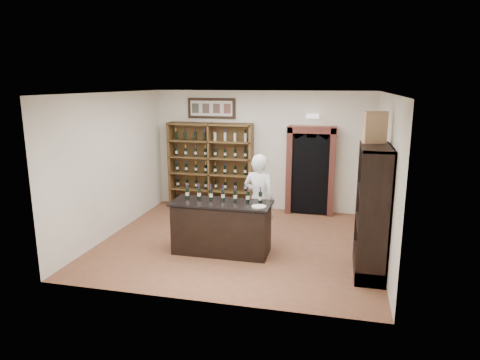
% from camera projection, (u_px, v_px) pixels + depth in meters
% --- Properties ---
extents(floor, '(5.50, 5.50, 0.00)m').
position_uv_depth(floor, '(239.00, 242.00, 8.77)').
color(floor, brown).
rests_on(floor, ground).
extents(ceiling, '(5.50, 5.50, 0.00)m').
position_uv_depth(ceiling, '(239.00, 93.00, 8.10)').
color(ceiling, white).
rests_on(ceiling, wall_back).
extents(wall_back, '(5.50, 0.04, 3.00)m').
position_uv_depth(wall_back, '(262.00, 151.00, 10.80)').
color(wall_back, silver).
rests_on(wall_back, ground).
extents(wall_left, '(0.04, 5.00, 3.00)m').
position_uv_depth(wall_left, '(113.00, 164.00, 9.04)').
color(wall_left, silver).
rests_on(wall_left, ground).
extents(wall_right, '(0.04, 5.00, 3.00)m').
position_uv_depth(wall_right, '(385.00, 177.00, 7.82)').
color(wall_right, silver).
rests_on(wall_right, ground).
extents(wine_shelf, '(2.20, 0.38, 2.20)m').
position_uv_depth(wine_shelf, '(211.00, 165.00, 11.02)').
color(wine_shelf, brown).
rests_on(wine_shelf, ground).
extents(framed_picture, '(1.25, 0.04, 0.52)m').
position_uv_depth(framed_picture, '(212.00, 108.00, 10.83)').
color(framed_picture, black).
rests_on(framed_picture, wall_back).
extents(arched_doorway, '(1.17, 0.35, 2.17)m').
position_uv_depth(arched_doorway, '(311.00, 168.00, 10.44)').
color(arched_doorway, black).
rests_on(arched_doorway, ground).
extents(emergency_light, '(0.30, 0.10, 0.10)m').
position_uv_depth(emergency_light, '(313.00, 116.00, 10.25)').
color(emergency_light, white).
rests_on(emergency_light, wall_back).
extents(tasting_counter, '(1.88, 0.78, 1.00)m').
position_uv_depth(tasting_counter, '(222.00, 228.00, 8.13)').
color(tasting_counter, black).
rests_on(tasting_counter, ground).
extents(counter_bottle_0, '(0.07, 0.07, 0.30)m').
position_uv_depth(counter_bottle_0, '(187.00, 193.00, 8.28)').
color(counter_bottle_0, black).
rests_on(counter_bottle_0, tasting_counter).
extents(counter_bottle_1, '(0.07, 0.07, 0.30)m').
position_uv_depth(counter_bottle_1, '(199.00, 193.00, 8.22)').
color(counter_bottle_1, black).
rests_on(counter_bottle_1, tasting_counter).
extents(counter_bottle_2, '(0.07, 0.07, 0.30)m').
position_uv_depth(counter_bottle_2, '(211.00, 194.00, 8.17)').
color(counter_bottle_2, black).
rests_on(counter_bottle_2, tasting_counter).
extents(counter_bottle_3, '(0.07, 0.07, 0.30)m').
position_uv_depth(counter_bottle_3, '(223.00, 195.00, 8.12)').
color(counter_bottle_3, black).
rests_on(counter_bottle_3, tasting_counter).
extents(counter_bottle_4, '(0.07, 0.07, 0.30)m').
position_uv_depth(counter_bottle_4, '(235.00, 196.00, 8.06)').
color(counter_bottle_4, black).
rests_on(counter_bottle_4, tasting_counter).
extents(counter_bottle_5, '(0.07, 0.07, 0.30)m').
position_uv_depth(counter_bottle_5, '(248.00, 196.00, 8.01)').
color(counter_bottle_5, black).
rests_on(counter_bottle_5, tasting_counter).
extents(counter_bottle_6, '(0.07, 0.07, 0.30)m').
position_uv_depth(counter_bottle_6, '(260.00, 197.00, 7.96)').
color(counter_bottle_6, black).
rests_on(counter_bottle_6, tasting_counter).
extents(side_cabinet, '(0.48, 1.20, 2.20)m').
position_uv_depth(side_cabinet, '(373.00, 231.00, 7.18)').
color(side_cabinet, black).
rests_on(side_cabinet, ground).
extents(shopkeeper, '(0.77, 0.60, 1.84)m').
position_uv_depth(shopkeeper, '(259.00, 200.00, 8.47)').
color(shopkeeper, white).
rests_on(shopkeeper, ground).
extents(plate, '(0.26, 0.26, 0.02)m').
position_uv_depth(plate, '(259.00, 207.00, 7.69)').
color(plate, beige).
rests_on(plate, tasting_counter).
extents(wine_crate, '(0.40, 0.26, 0.53)m').
position_uv_depth(wine_crate, '(375.00, 127.00, 7.10)').
color(wine_crate, tan).
rests_on(wine_crate, side_cabinet).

